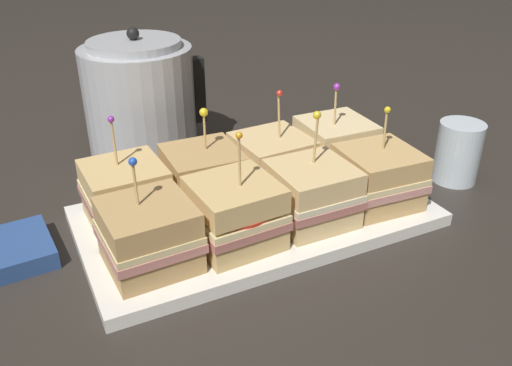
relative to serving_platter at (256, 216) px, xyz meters
name	(u,v)px	position (x,y,z in m)	size (l,w,h in m)	color
ground_plane	(256,221)	(0.00, 0.00, -0.01)	(6.00, 6.00, 0.00)	#2D2823
serving_platter	(256,216)	(0.00, 0.00, 0.00)	(0.48, 0.26, 0.02)	white
sandwich_front_far_left	(149,235)	(-0.17, -0.05, 0.05)	(0.11, 0.11, 0.14)	tan
sandwich_front_center_left	(235,214)	(-0.06, -0.06, 0.05)	(0.11, 0.11, 0.15)	tan
sandwich_front_center_right	(312,194)	(0.06, -0.05, 0.05)	(0.11, 0.11, 0.15)	#DBB77A
sandwich_front_far_right	(378,177)	(0.16, -0.05, 0.05)	(0.11, 0.11, 0.14)	tan
sandwich_back_far_left	(126,193)	(-0.16, 0.06, 0.05)	(0.11, 0.11, 0.15)	tan
sandwich_back_center_left	(203,176)	(-0.05, 0.06, 0.05)	(0.11, 0.11, 0.14)	tan
sandwich_back_center_right	(272,162)	(0.05, 0.05, 0.05)	(0.11, 0.11, 0.15)	#DBB77A
sandwich_back_far_right	(335,147)	(0.16, 0.06, 0.05)	(0.11, 0.11, 0.15)	beige
kettle_steel	(141,101)	(-0.08, 0.28, 0.09)	(0.21, 0.18, 0.22)	#B7BABF
drinking_glass	(458,152)	(0.34, -0.03, 0.04)	(0.07, 0.07, 0.10)	silver
napkin_stack	(9,252)	(-0.32, 0.06, 0.00)	(0.11, 0.11, 0.02)	navy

